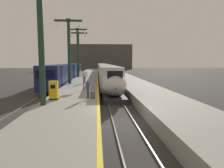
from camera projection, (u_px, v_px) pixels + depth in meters
name	position (u px, v px, depth m)	size (l,w,h in m)	color
ground_plane	(124.00, 124.00, 14.15)	(260.00, 260.00, 0.00)	#33302D
platform_left	(85.00, 82.00, 38.34)	(4.80, 110.00, 1.05)	gray
platform_right	(128.00, 82.00, 38.92)	(4.80, 110.00, 1.05)	gray
platform_left_safety_stripe	(98.00, 79.00, 38.44)	(0.20, 107.80, 0.01)	yellow
rail_main_left	(103.00, 83.00, 41.35)	(0.08, 110.00, 0.12)	slate
rail_main_right	(110.00, 83.00, 41.46)	(0.08, 110.00, 0.12)	slate
rail_secondary_left	(62.00, 83.00, 40.77)	(0.08, 110.00, 0.12)	slate
rail_secondary_right	(70.00, 83.00, 40.88)	(0.08, 110.00, 0.12)	slate
highspeed_train_main	(104.00, 70.00, 55.98)	(2.92, 74.36, 3.60)	silver
regional_train_adjacent	(67.00, 72.00, 42.85)	(2.85, 36.60, 3.80)	#141E4C
station_column_near	(41.00, 29.00, 14.76)	(4.00, 0.68, 9.28)	#1E3828
station_column_mid	(69.00, 45.00, 29.65)	(4.00, 0.68, 9.37)	#1E3828
station_column_far	(78.00, 48.00, 43.14)	(4.00, 0.68, 10.22)	#1E3828
station_column_distant	(78.00, 50.00, 44.68)	(4.00, 0.68, 9.71)	#1E3828
passenger_near_edge	(88.00, 87.00, 17.92)	(0.23, 0.57, 1.69)	#23232D
passenger_mid_platform	(85.00, 77.00, 30.64)	(0.34, 0.54, 1.69)	#23232D
rolling_suitcase	(93.00, 95.00, 17.89)	(0.40, 0.22, 0.98)	#4C4C51
ticket_machine_yellow	(54.00, 91.00, 17.42)	(0.76, 0.62, 1.60)	yellow
departure_info_board	(83.00, 77.00, 23.52)	(0.90, 0.10, 2.12)	maroon
terminus_back_wall	(100.00, 57.00, 114.52)	(36.00, 2.00, 14.00)	#4C4742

